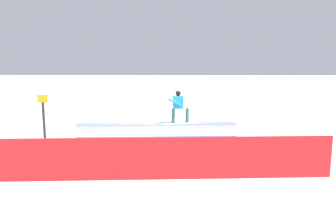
{
  "coord_description": "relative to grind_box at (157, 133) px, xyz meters",
  "views": [
    {
      "loc": [
        -0.7,
        12.9,
        3.24
      ],
      "look_at": [
        -0.47,
        0.97,
        1.36
      ],
      "focal_mm": 34.83,
      "sensor_mm": 36.0,
      "label": 1
    }
  ],
  "objects": [
    {
      "name": "safety_fence",
      "position": [
        0.0,
        4.33,
        0.26
      ],
      "size": [
        10.19,
        0.66,
        1.19
      ],
      "primitive_type": "cube",
      "rotation": [
        0.0,
        0.0,
        0.06
      ],
      "color": "red",
      "rests_on": "ground_plane"
    },
    {
      "name": "snowboarder",
      "position": [
        -0.88,
        -0.04,
        1.12
      ],
      "size": [
        1.44,
        0.61,
        1.33
      ],
      "color": "silver",
      "rests_on": "grind_box"
    },
    {
      "name": "grind_box",
      "position": [
        0.0,
        0.0,
        0.0
      ],
      "size": [
        6.42,
        1.02,
        0.74
      ],
      "color": "white",
      "rests_on": "ground_plane"
    },
    {
      "name": "ground_plane",
      "position": [
        0.0,
        0.0,
        -0.34
      ],
      "size": [
        120.0,
        120.0,
        0.0
      ],
      "primitive_type": "plane",
      "color": "white"
    },
    {
      "name": "trail_marker",
      "position": [
        4.26,
        0.8,
        0.72
      ],
      "size": [
        0.4,
        0.1,
        1.97
      ],
      "color": "#262628",
      "rests_on": "ground_plane"
    }
  ]
}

